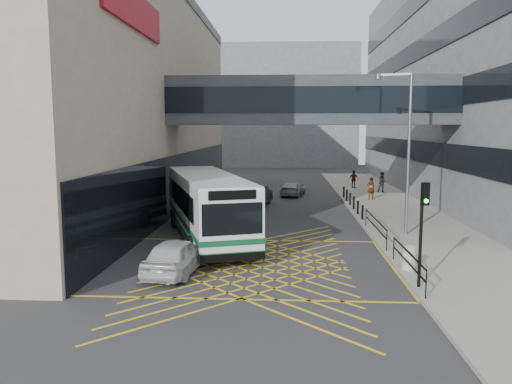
% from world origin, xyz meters
% --- Properties ---
extents(ground, '(120.00, 120.00, 0.00)m').
position_xyz_m(ground, '(0.00, 0.00, 0.00)').
color(ground, '#333335').
extents(building_whsmith, '(24.17, 42.00, 16.00)m').
position_xyz_m(building_whsmith, '(-17.98, 16.00, 8.00)').
color(building_whsmith, tan).
rests_on(building_whsmith, ground).
extents(building_far, '(28.00, 16.00, 18.00)m').
position_xyz_m(building_far, '(-2.00, 60.00, 9.00)').
color(building_far, slate).
rests_on(building_far, ground).
extents(skybridge, '(20.00, 4.10, 3.00)m').
position_xyz_m(skybridge, '(3.00, 12.00, 7.50)').
color(skybridge, '#33383D').
rests_on(skybridge, ground).
extents(pavement, '(6.00, 54.00, 0.16)m').
position_xyz_m(pavement, '(9.00, 15.00, 0.08)').
color(pavement, gray).
rests_on(pavement, ground).
extents(box_junction, '(12.00, 9.00, 0.01)m').
position_xyz_m(box_junction, '(0.00, 0.00, 0.00)').
color(box_junction, gold).
rests_on(box_junction, ground).
extents(bus, '(6.50, 12.37, 3.40)m').
position_xyz_m(bus, '(-2.61, 4.78, 1.82)').
color(bus, silver).
rests_on(bus, ground).
extents(car_white, '(2.46, 4.81, 1.47)m').
position_xyz_m(car_white, '(-2.86, -1.59, 0.73)').
color(car_white, silver).
rests_on(car_white, ground).
extents(car_dark, '(2.83, 5.31, 1.58)m').
position_xyz_m(car_dark, '(-0.75, 16.11, 0.79)').
color(car_dark, black).
rests_on(car_dark, ground).
extents(car_silver, '(2.54, 4.42, 1.29)m').
position_xyz_m(car_silver, '(2.12, 22.05, 0.65)').
color(car_silver, gray).
rests_on(car_silver, ground).
extents(traffic_light, '(0.29, 0.45, 3.77)m').
position_xyz_m(traffic_light, '(6.27, -3.35, 2.61)').
color(traffic_light, black).
rests_on(traffic_light, pavement).
extents(street_lamp, '(1.90, 0.70, 8.44)m').
position_xyz_m(street_lamp, '(7.72, 5.84, 4.97)').
color(street_lamp, slate).
rests_on(street_lamp, pavement).
extents(litter_bin, '(0.54, 0.54, 0.94)m').
position_xyz_m(litter_bin, '(6.43, -1.02, 0.63)').
color(litter_bin, '#ADA89E').
rests_on(litter_bin, pavement).
extents(kerb_railings, '(0.05, 12.54, 1.00)m').
position_xyz_m(kerb_railings, '(6.15, 1.78, 0.88)').
color(kerb_railings, black).
rests_on(kerb_railings, pavement).
extents(bollards, '(0.14, 10.14, 0.90)m').
position_xyz_m(bollards, '(6.25, 15.00, 0.61)').
color(bollards, black).
rests_on(bollards, pavement).
extents(pedestrian_a, '(0.79, 0.65, 1.74)m').
position_xyz_m(pedestrian_a, '(8.26, 19.05, 1.03)').
color(pedestrian_a, gray).
rests_on(pedestrian_a, pavement).
extents(pedestrian_b, '(0.87, 0.51, 1.77)m').
position_xyz_m(pedestrian_b, '(9.99, 23.40, 1.05)').
color(pedestrian_b, gray).
rests_on(pedestrian_b, pavement).
extents(pedestrian_c, '(1.08, 0.87, 1.64)m').
position_xyz_m(pedestrian_c, '(7.96, 26.83, 0.98)').
color(pedestrian_c, gray).
rests_on(pedestrian_c, pavement).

